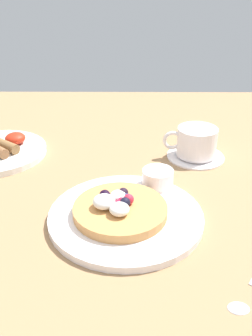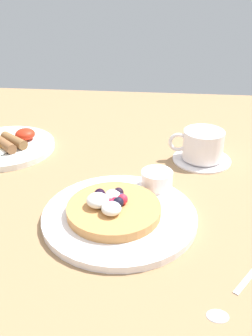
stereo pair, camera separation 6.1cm
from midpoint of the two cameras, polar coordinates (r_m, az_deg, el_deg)
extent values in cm
cube|color=#9B754F|center=(76.01, -3.62, -3.50)|extent=(180.52, 125.01, 3.00)
cylinder|color=white|center=(64.97, 1.72, -7.32)|extent=(26.25, 26.25, 1.29)
cylinder|color=#CD8B4B|center=(63.98, 0.89, -6.34)|extent=(15.87, 15.87, 1.63)
sphere|color=black|center=(65.30, 1.52, -3.77)|extent=(1.79, 1.79, 1.79)
sphere|color=navy|center=(63.25, 0.98, -5.26)|extent=(1.18, 1.18, 1.18)
sphere|color=navy|center=(64.53, 1.94, -4.44)|extent=(1.34, 1.34, 1.34)
sphere|color=black|center=(64.75, -1.30, -4.00)|extent=(1.92, 1.92, 1.92)
sphere|color=navy|center=(63.34, 1.21, -5.23)|extent=(1.13, 1.13, 1.13)
sphere|color=red|center=(63.53, 1.09, -5.02)|extent=(1.33, 1.33, 1.33)
sphere|color=red|center=(63.56, 2.22, -4.76)|extent=(1.79, 1.79, 1.79)
sphere|color=black|center=(62.73, 1.62, -5.24)|extent=(1.80, 1.80, 1.80)
sphere|color=red|center=(62.93, 0.61, -5.35)|extent=(1.37, 1.37, 1.37)
sphere|color=navy|center=(61.43, 1.42, -6.29)|extent=(1.36, 1.36, 1.36)
ellipsoid|color=white|center=(64.69, 0.74, -4.15)|extent=(2.81, 2.81, 1.69)
ellipsoid|color=white|center=(62.84, -1.53, -4.94)|extent=(3.73, 3.73, 2.24)
ellipsoid|color=white|center=(61.06, 0.63, -6.18)|extent=(3.26, 3.26, 1.96)
cylinder|color=white|center=(71.53, 7.08, -1.75)|extent=(5.91, 5.91, 3.25)
cylinder|color=maroon|center=(71.21, 7.11, -1.30)|extent=(4.84, 4.84, 0.39)
cylinder|color=white|center=(92.42, -15.88, 3.01)|extent=(22.77, 22.77, 1.38)
cylinder|color=brown|center=(90.73, -14.65, 3.98)|extent=(7.73, 6.68, 2.28)
cylinder|color=brown|center=(89.49, -16.03, 3.44)|extent=(7.47, 7.05, 2.28)
ellipsoid|color=red|center=(93.20, -13.12, 4.93)|extent=(4.70, 4.70, 2.59)
cylinder|color=white|center=(86.41, 13.26, 1.30)|extent=(12.83, 12.83, 0.70)
cylinder|color=white|center=(84.92, 13.52, 3.41)|extent=(8.79, 8.79, 6.30)
torus|color=white|center=(84.17, 9.90, 3.79)|extent=(4.33, 0.82, 4.33)
cylinder|color=brown|center=(84.12, 13.67, 4.65)|extent=(7.47, 7.47, 0.50)
cube|color=silver|center=(58.83, 21.21, -14.71)|extent=(6.12, 8.18, 0.30)
ellipsoid|color=silver|center=(52.14, 17.09, -20.40)|extent=(2.86, 2.20, 0.60)
camera|label=1|loc=(0.03, -87.61, 1.28)|focal=40.63mm
camera|label=2|loc=(0.03, 92.39, -1.28)|focal=40.63mm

